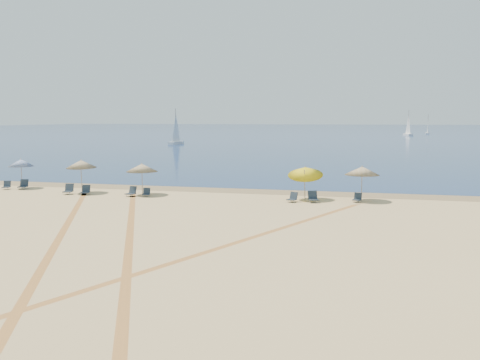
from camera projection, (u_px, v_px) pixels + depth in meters
The scene contains 21 objects.
ground at pixel (81, 308), 14.43m from camera, with size 160.00×160.00×0.00m, color tan.
ocean at pixel (342, 130), 231.86m from camera, with size 500.00×500.00×0.00m, color #0C2151.
wet_sand at pixel (252, 191), 37.62m from camera, with size 500.00×500.00×0.00m, color olive.
umbrella_0 at pixel (21, 163), 38.85m from camera, with size 1.89×1.89×2.32m.
umbrella_1 at pixel (81, 164), 36.38m from camera, with size 2.16×2.18×2.45m.
umbrella_2 at pixel (142, 168), 35.47m from camera, with size 2.23×2.23×2.27m.
umbrella_3 at pixel (305, 171), 33.32m from camera, with size 2.32×2.38×2.53m.
umbrella_4 at pixel (362, 171), 32.85m from camera, with size 2.25×2.25×2.33m.
chair_0 at pixel (7, 186), 38.55m from camera, with size 0.69×0.75×0.63m.
chair_1 at pixel (24, 185), 38.60m from camera, with size 0.74×0.82×0.73m.
chair_2 at pixel (69, 190), 36.05m from camera, with size 0.72×0.80×0.73m.
chair_3 at pixel (86, 191), 35.68m from camera, with size 0.70×0.77×0.69m.
chair_4 at pixel (132, 192), 35.03m from camera, with size 0.71×0.79×0.69m.
chair_5 at pixel (146, 193), 34.96m from camera, with size 0.60×0.67×0.59m.
chair_6 at pixel (293, 198), 32.64m from camera, with size 0.73×0.78×0.64m.
chair_7 at pixel (313, 197), 32.53m from camera, with size 0.81×0.87×0.73m.
chair_8 at pixel (357, 198), 32.60m from camera, with size 0.63×0.69×0.59m.
sailboat_0 at pixel (428, 128), 172.44m from camera, with size 1.62×4.61×6.73m.
sailboat_1 at pixel (176, 133), 104.51m from camera, with size 1.76×5.04×7.36m.
sailboat_2 at pixel (408, 128), 156.93m from camera, with size 2.66×5.44×7.86m.
tire_tracks at pixel (133, 238), 22.88m from camera, with size 45.96×40.08×0.00m.
Camera 1 is at (7.60, -12.47, 5.40)m, focal length 37.77 mm.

